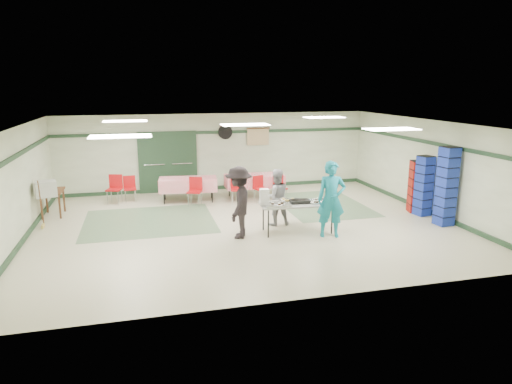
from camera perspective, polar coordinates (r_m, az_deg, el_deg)
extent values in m
plane|color=#BCB597|center=(12.30, -1.31, -4.13)|extent=(11.00, 11.00, 0.00)
plane|color=white|center=(11.78, -1.38, 8.50)|extent=(11.00, 11.00, 0.00)
plane|color=silver|center=(16.32, -4.91, 5.02)|extent=(11.00, 0.00, 11.00)
plane|color=silver|center=(7.78, 6.17, -4.23)|extent=(11.00, 0.00, 11.00)
plane|color=silver|center=(12.02, -27.82, 0.55)|extent=(0.00, 9.00, 9.00)
plane|color=silver|center=(14.22, 20.82, 2.98)|extent=(0.00, 9.00, 9.00)
cube|color=#203B25|center=(16.20, -4.95, 7.46)|extent=(11.00, 0.06, 0.10)
cube|color=#203B25|center=(16.52, -4.81, 0.58)|extent=(11.00, 0.06, 0.12)
cube|color=#203B25|center=(11.90, -28.04, 3.85)|extent=(0.06, 9.00, 0.10)
cube|color=#203B25|center=(12.33, -27.04, -5.30)|extent=(0.06, 9.00, 0.12)
cube|color=#203B25|center=(14.11, 20.96, 5.77)|extent=(0.06, 9.00, 0.10)
cube|color=#203B25|center=(14.47, 20.31, -2.05)|extent=(0.06, 9.00, 0.12)
cube|color=#627D5B|center=(12.97, -13.17, -3.55)|extent=(3.50, 3.00, 0.01)
cube|color=#627D5B|center=(14.50, 8.18, -1.54)|extent=(2.50, 3.50, 0.01)
cube|color=#9A9C9A|center=(16.10, -12.62, 3.56)|extent=(0.90, 0.06, 2.10)
cube|color=#9A9C9A|center=(16.15, -9.24, 3.74)|extent=(0.90, 0.06, 2.10)
cube|color=#203B25|center=(16.10, -10.94, 3.64)|extent=(2.00, 0.03, 2.15)
cylinder|color=black|center=(16.23, -3.87, 7.49)|extent=(0.50, 0.10, 0.50)
cube|color=#DDBD8A|center=(16.51, 0.26, 6.92)|extent=(0.80, 0.02, 0.60)
cube|color=#A4A5A0|center=(11.57, 5.20, -1.49)|extent=(1.93, 0.88, 0.04)
cylinder|color=black|center=(11.19, 1.56, -3.97)|extent=(0.04, 0.04, 0.72)
cylinder|color=black|center=(11.64, 9.46, -3.47)|extent=(0.04, 0.04, 0.72)
cylinder|color=black|center=(11.77, 0.91, -3.11)|extent=(0.04, 0.04, 0.72)
cylinder|color=black|center=(12.20, 8.47, -2.66)|extent=(0.04, 0.04, 0.72)
cube|color=silver|center=(11.74, 8.09, -1.20)|extent=(0.62, 0.48, 0.02)
cube|color=silver|center=(11.69, 4.43, -1.17)|extent=(0.62, 0.48, 0.02)
cube|color=silver|center=(11.31, 2.66, -1.63)|extent=(0.66, 0.51, 0.02)
cube|color=black|center=(11.59, 5.47, -1.17)|extent=(0.51, 0.34, 0.08)
cube|color=white|center=(11.33, 1.05, -0.62)|extent=(0.23, 0.21, 0.40)
imported|color=teal|center=(11.30, 9.39, -0.91)|extent=(0.78, 0.61, 1.89)
imported|color=#949499|center=(12.13, 2.51, -0.66)|extent=(0.75, 0.59, 1.52)
imported|color=black|center=(11.10, -2.17, -1.31)|extent=(1.02, 1.30, 1.77)
cube|color=red|center=(15.14, -0.21, 2.09)|extent=(1.93, 0.87, 0.05)
cube|color=red|center=(15.18, -0.21, 1.38)|extent=(1.93, 0.89, 0.40)
cylinder|color=black|center=(14.76, -2.95, 0.27)|extent=(0.04, 0.04, 0.72)
cylinder|color=black|center=(15.12, 3.01, 0.58)|extent=(0.04, 0.04, 0.72)
cylinder|color=black|center=(15.38, -3.38, 0.79)|extent=(0.04, 0.04, 0.72)
cylinder|color=black|center=(15.72, 2.37, 1.07)|extent=(0.04, 0.04, 0.72)
cube|color=red|center=(14.77, -8.52, 1.65)|extent=(1.89, 0.97, 0.05)
cube|color=red|center=(14.81, -8.49, 0.93)|extent=(1.89, 0.99, 0.40)
cylinder|color=black|center=(14.58, -11.44, -0.15)|extent=(0.04, 0.04, 0.72)
cylinder|color=black|center=(14.57, -5.49, 0.05)|extent=(0.04, 0.04, 0.72)
cylinder|color=black|center=(15.17, -11.33, 0.38)|extent=(0.04, 0.04, 0.72)
cylinder|color=black|center=(15.16, -5.61, 0.57)|extent=(0.04, 0.04, 0.72)
cube|color=#B7120E|center=(14.61, 0.62, 0.41)|extent=(0.49, 0.49, 0.04)
cube|color=#B7120E|center=(14.70, 0.25, 1.34)|extent=(0.38, 0.16, 0.39)
cylinder|color=silver|center=(14.45, 0.45, -0.64)|extent=(0.02, 0.02, 0.41)
cylinder|color=silver|center=(14.62, 1.46, -0.48)|extent=(0.02, 0.02, 0.41)
cylinder|color=silver|center=(14.70, -0.22, -0.40)|extent=(0.02, 0.02, 0.41)
cylinder|color=silver|center=(14.87, 0.78, -0.25)|extent=(0.02, 0.02, 0.41)
cube|color=#B7120E|center=(14.43, -2.35, 0.32)|extent=(0.46, 0.46, 0.04)
cube|color=#B7120E|center=(14.56, -2.41, 1.34)|extent=(0.41, 0.10, 0.41)
cylinder|color=silver|center=(14.32, -2.95, -0.75)|extent=(0.02, 0.02, 0.43)
cylinder|color=silver|center=(14.33, -1.66, -0.72)|extent=(0.02, 0.02, 0.43)
cylinder|color=silver|center=(14.63, -3.02, -0.44)|extent=(0.02, 0.02, 0.43)
cylinder|color=silver|center=(14.65, -1.75, -0.41)|extent=(0.02, 0.02, 0.43)
cube|color=#B7120E|center=(14.79, 3.05, 0.47)|extent=(0.42, 0.42, 0.04)
cube|color=#B7120E|center=(14.89, 2.77, 1.36)|extent=(0.37, 0.10, 0.37)
cylinder|color=silver|center=(14.64, 2.79, -0.51)|extent=(0.02, 0.02, 0.39)
cylinder|color=silver|center=(14.78, 3.81, -0.40)|extent=(0.02, 0.02, 0.39)
cylinder|color=silver|center=(14.90, 2.28, -0.26)|extent=(0.02, 0.02, 0.39)
cylinder|color=silver|center=(15.03, 3.29, -0.15)|extent=(0.02, 0.02, 0.39)
cube|color=#B7120E|center=(14.22, -7.68, 0.04)|extent=(0.53, 0.53, 0.04)
cube|color=#B7120E|center=(14.34, -7.53, 1.08)|extent=(0.40, 0.18, 0.41)
cylinder|color=silver|center=(14.16, -8.45, -1.03)|extent=(0.02, 0.02, 0.43)
cylinder|color=silver|center=(14.08, -7.16, -1.07)|extent=(0.02, 0.02, 0.43)
cylinder|color=silver|center=(14.47, -8.13, -0.71)|extent=(0.02, 0.02, 0.43)
cylinder|color=silver|center=(14.39, -6.86, -0.75)|extent=(0.02, 0.02, 0.43)
cube|color=#B7120E|center=(15.17, -15.48, 0.38)|extent=(0.40, 0.40, 0.04)
cube|color=#B7120E|center=(15.29, -15.56, 1.28)|extent=(0.38, 0.06, 0.38)
cylinder|color=silver|center=(15.06, -15.98, -0.60)|extent=(0.02, 0.02, 0.40)
cylinder|color=silver|center=(15.07, -14.82, -0.52)|extent=(0.02, 0.02, 0.40)
cylinder|color=silver|center=(15.36, -16.02, -0.34)|extent=(0.02, 0.02, 0.40)
cylinder|color=silver|center=(15.37, -14.89, -0.26)|extent=(0.02, 0.02, 0.40)
cube|color=#B7120E|center=(14.98, -17.31, 0.30)|extent=(0.53, 0.53, 0.04)
cube|color=#B7120E|center=(15.11, -17.12, 1.33)|extent=(0.42, 0.16, 0.43)
cylinder|color=silver|center=(14.94, -18.08, -0.76)|extent=(0.02, 0.02, 0.45)
cylinder|color=silver|center=(14.82, -16.84, -0.78)|extent=(0.02, 0.02, 0.45)
cylinder|color=silver|center=(15.25, -17.63, -0.45)|extent=(0.02, 0.02, 0.45)
cylinder|color=silver|center=(15.13, -16.42, -0.47)|extent=(0.02, 0.02, 0.45)
cube|color=#1A399E|center=(13.85, 20.24, 0.72)|extent=(0.44, 0.44, 1.73)
cube|color=maroon|center=(14.15, 19.43, 0.64)|extent=(0.48, 0.48, 1.54)
cube|color=#1A399E|center=(13.04, 22.72, 0.64)|extent=(0.44, 0.44, 2.12)
cube|color=brown|center=(14.24, -24.17, 0.10)|extent=(0.60, 0.92, 0.05)
cube|color=brown|center=(14.01, -25.23, -1.77)|extent=(0.05, 0.05, 0.70)
cube|color=brown|center=(13.92, -23.32, -1.67)|extent=(0.05, 0.05, 0.70)
cube|color=brown|center=(14.72, -24.69, -1.03)|extent=(0.05, 0.05, 0.70)
cube|color=brown|center=(14.64, -22.87, -0.93)|extent=(0.05, 0.05, 0.70)
cube|color=beige|center=(13.47, -24.77, 0.36)|extent=(0.62, 0.57, 0.42)
cylinder|color=brown|center=(13.16, -25.29, -1.31)|extent=(0.06, 0.21, 1.25)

